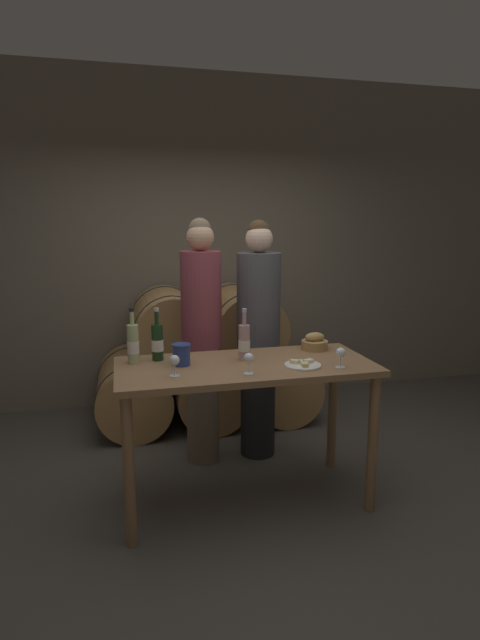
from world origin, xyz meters
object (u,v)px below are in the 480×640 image
Objects in this scene: bread_basket at (315,343)px; wine_glass_far_left at (174,361)px; cheese_plate at (303,365)px; person_right at (258,338)px; wine_bottle_red at (157,342)px; wine_glass_center at (341,353)px; wine_bottle_white at (133,344)px; wine_glass_left at (249,359)px; blue_crock at (181,354)px; wine_bottle_rose at (244,342)px; person_left at (202,338)px; tasting_table at (245,384)px.

bread_basket is 1.47× the size of wine_glass_far_left.
person_right is at bearing 94.15° from cheese_plate.
person_right is 0.79m from cheese_plate.
wine_glass_center is (1.06, -0.43, -0.03)m from wine_bottle_red.
cheese_plate is at bearing -18.00° from wine_bottle_white.
blue_crock is at bearing 142.73° from wine_glass_left.
blue_crock is at bearing -176.22° from wine_bottle_rose.
blue_crock is 0.45m from wine_glass_left.
wine_glass_center is at bearing -22.18° from wine_bottle_red.
wine_bottle_white is at bearing 148.73° from wine_glass_left.
bread_basket is 1.47× the size of wine_glass_center.
wine_bottle_rose is at bearing -165.11° from bread_basket.
wine_bottle_white is 1.91× the size of bread_basket.
person_left reaches higher than bread_basket.
wine_bottle_rose is at bearing 3.78° from blue_crock.
tasting_table is 0.31m from wine_glass_left.
bread_basket is (0.72, -0.41, 0.02)m from person_left.
wine_glass_left is (-0.59, -0.44, 0.04)m from bread_basket.
tasting_table is 0.62m from wine_bottle_red.
wine_glass_far_left is (-0.29, -0.80, 0.07)m from person_left.
wine_bottle_rose is (0.18, -0.56, 0.09)m from person_left.
blue_crock is 1.07× the size of wine_glass_center.
person_right reaches higher than bread_basket.
wine_bottle_white is 1.24m from bread_basket.
wine_bottle_rose is 2.66× the size of wine_glass_left.
wine_bottle_red reaches higher than wine_bottle_rose.
person_right is 0.91m from wine_glass_center.
blue_crock is (-0.22, -0.59, 0.05)m from person_left.
blue_crock reaches higher than cheese_plate.
wine_bottle_rose reaches higher than blue_crock.
wine_bottle_red reaches higher than blue_crock.
bread_basket is (0.54, 0.14, -0.07)m from wine_bottle_rose.
blue_crock is (0.13, -0.15, -0.05)m from wine_bottle_red.
wine_bottle_rose is 0.56m from bread_basket.
wine_bottle_white is (-0.68, 0.18, 0.26)m from tasting_table.
tasting_table is 0.27m from wine_bottle_rose.
wine_glass_far_left is at bearing -152.75° from wine_bottle_rose.
tasting_table is 12.78× the size of wine_glass_center.
person_right is 5.46× the size of wine_bottle_rose.
wine_bottle_white is 2.80× the size of wine_glass_left.
wine_glass_far_left is at bearing -56.88° from wine_bottle_white.
wine_glass_center is at bearing -19.70° from cheese_plate.
wine_bottle_red reaches higher than wine_glass_center.
wine_glass_center is at bearing -92.13° from bread_basket.
tasting_table is at bearing 155.93° from cheese_plate.
wine_glass_left is at bearing 178.90° from wine_glass_center.
wine_glass_left reaches higher than tasting_table.
tasting_table is 0.53m from wine_glass_far_left.
wine_glass_left is (-0.05, -0.30, -0.03)m from wine_bottle_rose.
tasting_table is 12.78× the size of wine_glass_left.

